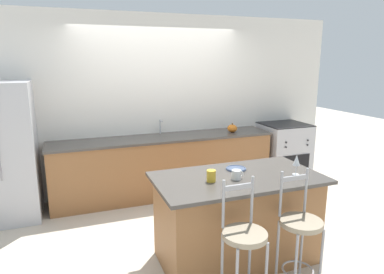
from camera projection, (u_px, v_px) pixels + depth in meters
The scene contains 13 objects.
ground_plane at pixel (172, 203), 4.96m from camera, with size 18.00×18.00×0.00m, color beige.
wall_back at pixel (158, 105), 5.29m from camera, with size 6.00×0.07×2.70m.
back_counter at pixel (165, 165), 5.20m from camera, with size 3.33×0.66×0.91m.
sink_faucet at pixel (160, 125), 5.25m from camera, with size 0.02×0.13×0.22m.
kitchen_island at pixel (237, 218), 3.48m from camera, with size 1.66×0.91×0.90m.
oven_range at pixel (283, 152), 5.86m from camera, with size 0.74×0.70×0.98m.
bar_stool_near at pixel (244, 246), 2.77m from camera, with size 0.37×0.37×1.10m.
bar_stool_far at pixel (300, 233), 2.98m from camera, with size 0.37×0.37×1.10m.
dinner_plate at pixel (236, 169), 3.59m from camera, with size 0.21×0.21×0.02m.
wine_glass at pixel (297, 161), 3.40m from camera, with size 0.07×0.07×0.21m.
coffee_mug at pixel (237, 175), 3.29m from camera, with size 0.12×0.09×0.09m.
tumbler_cup at pixel (211, 176), 3.23m from camera, with size 0.09×0.09×0.11m.
pumpkin_decoration at pixel (232, 128), 5.38m from camera, with size 0.16×0.16×0.15m.
Camera 1 is at (-1.34, -4.44, 2.03)m, focal length 32.00 mm.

